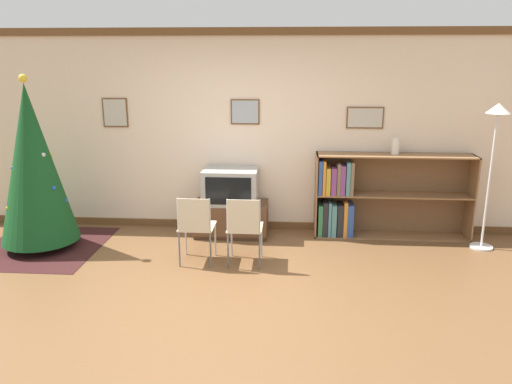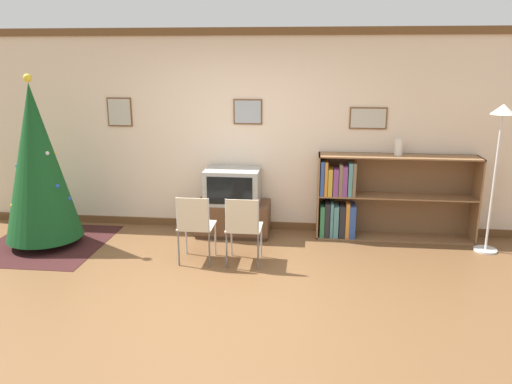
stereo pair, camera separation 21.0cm
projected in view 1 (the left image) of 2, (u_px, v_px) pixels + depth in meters
ground_plane at (221, 297)px, 5.01m from camera, size 24.00×24.00×0.00m
wall_back at (242, 132)px, 6.74m from camera, size 8.84×0.11×2.70m
area_rug at (43, 247)px, 6.33m from camera, size 1.46×1.57×0.01m
christmas_tree at (33, 165)px, 6.05m from camera, size 0.93×0.93×2.14m
tv_console at (231, 219)px, 6.73m from camera, size 0.98×0.52×0.45m
television at (231, 186)px, 6.61m from camera, size 0.72×0.51×0.46m
folding_chair_left at (196, 225)px, 5.70m from camera, size 0.40×0.40×0.82m
folding_chair_right at (244, 227)px, 5.66m from camera, size 0.40×0.40×0.82m
bookshelf at (362, 198)px, 6.62m from camera, size 2.04×0.36×1.11m
vase at (395, 146)px, 6.44m from camera, size 0.10×0.10×0.21m
standing_lamp at (495, 139)px, 5.95m from camera, size 0.28×0.28×1.81m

